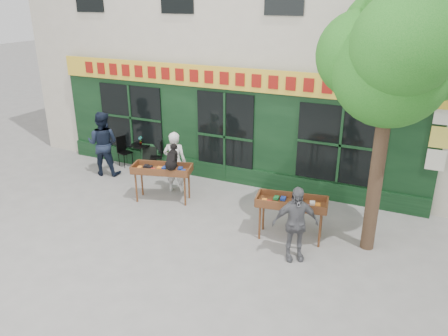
{
  "coord_description": "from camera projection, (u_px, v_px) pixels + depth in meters",
  "views": [
    {
      "loc": [
        4.94,
        -8.37,
        5.03
      ],
      "look_at": [
        0.81,
        0.5,
        1.18
      ],
      "focal_mm": 35.0,
      "sensor_mm": 36.0,
      "label": 1
    }
  ],
  "objects": [
    {
      "name": "potted_plant",
      "position": [
        140.0,
        140.0,
        13.47
      ],
      "size": [
        0.15,
        0.1,
        0.26
      ],
      "primitive_type": "imported",
      "rotation": [
        0.0,
        0.0,
        -0.07
      ],
      "color": "gray",
      "rests_on": "bistro_table"
    },
    {
      "name": "book_cart_center",
      "position": [
        162.0,
        171.0,
        11.29
      ],
      "size": [
        1.61,
        1.0,
        0.99
      ],
      "rotation": [
        0.0,
        0.0,
        0.27
      ],
      "color": "brown",
      "rests_on": "ground"
    },
    {
      "name": "man_left",
      "position": [
        103.0,
        143.0,
        12.96
      ],
      "size": [
        1.11,
        0.96,
        1.94
      ],
      "primitive_type": "imported",
      "rotation": [
        0.0,
        0.0,
        3.42
      ],
      "color": "black",
      "rests_on": "ground"
    },
    {
      "name": "bistro_table",
      "position": [
        141.0,
        151.0,
        13.6
      ],
      "size": [
        0.6,
        0.6,
        0.76
      ],
      "color": "black",
      "rests_on": "ground"
    },
    {
      "name": "man_right",
      "position": [
        295.0,
        224.0,
        8.73
      ],
      "size": [
        1.01,
        0.8,
        1.6
      ],
      "primitive_type": "imported",
      "rotation": [
        0.0,
        0.0,
        0.52
      ],
      "color": "#55555A",
      "rests_on": "ground"
    },
    {
      "name": "ground",
      "position": [
        186.0,
        214.0,
        10.84
      ],
      "size": [
        80.0,
        80.0,
        0.0
      ],
      "primitive_type": "plane",
      "color": "slate",
      "rests_on": "ground"
    },
    {
      "name": "dog",
      "position": [
        172.0,
        157.0,
        10.94
      ],
      "size": [
        0.49,
        0.67,
        0.6
      ],
      "primitive_type": null,
      "rotation": [
        0.0,
        0.0,
        0.27
      ],
      "color": "black",
      "rests_on": "book_cart_center"
    },
    {
      "name": "street_tree",
      "position": [
        396.0,
        51.0,
        7.94
      ],
      "size": [
        3.05,
        2.9,
        5.6
      ],
      "color": "#382619",
      "rests_on": "ground"
    },
    {
      "name": "woman",
      "position": [
        175.0,
        162.0,
        11.83
      ],
      "size": [
        0.71,
        0.56,
        1.71
      ],
      "primitive_type": "imported",
      "rotation": [
        0.0,
        0.0,
        3.41
      ],
      "color": "silver",
      "rests_on": "ground"
    },
    {
      "name": "chalkboard",
      "position": [
        150.0,
        157.0,
        13.53
      ],
      "size": [
        0.59,
        0.31,
        0.79
      ],
      "rotation": [
        0.0,
        0.0,
        0.23
      ],
      "color": "black",
      "rests_on": "ground"
    },
    {
      "name": "bistro_chair_left",
      "position": [
        123.0,
        149.0,
        13.78
      ],
      "size": [
        0.46,
        0.46,
        0.95
      ],
      "rotation": [
        0.0,
        0.0,
        1.24
      ],
      "color": "black",
      "rests_on": "ground"
    },
    {
      "name": "bistro_chair_right",
      "position": [
        159.0,
        153.0,
        13.39
      ],
      "size": [
        0.49,
        0.48,
        0.95
      ],
      "rotation": [
        0.0,
        0.0,
        -1.12
      ],
      "color": "black",
      "rests_on": "ground"
    },
    {
      "name": "book_cart_right",
      "position": [
        292.0,
        205.0,
        9.47
      ],
      "size": [
        1.58,
        0.86,
        0.99
      ],
      "rotation": [
        0.0,
        0.0,
        0.17
      ],
      "color": "brown",
      "rests_on": "ground"
    }
  ]
}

